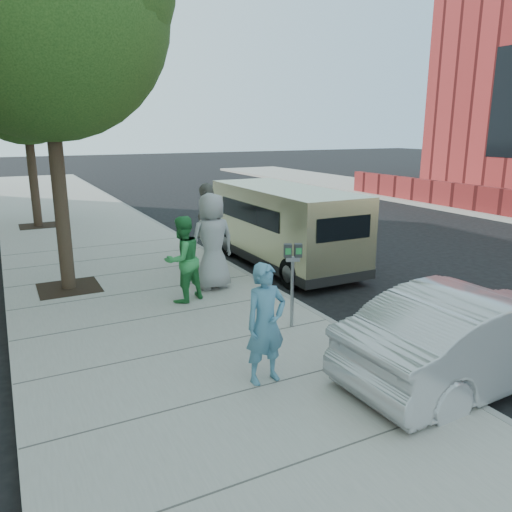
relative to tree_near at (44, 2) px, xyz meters
name	(u,v)px	position (x,y,z in m)	size (l,w,h in m)	color
ground	(218,313)	(2.25, -2.40, -5.55)	(120.00, 120.00, 0.00)	black
sidewalk	(165,319)	(1.25, -2.40, -5.47)	(5.00, 60.00, 0.15)	gray
curb_face	(284,298)	(3.69, -2.40, -5.47)	(0.12, 60.00, 0.16)	gray
tree_near	(44,2)	(0.00, 0.00, 0.00)	(4.62, 4.60, 7.53)	black
tree_far	(24,78)	(0.00, 7.60, -0.66)	(3.92, 3.80, 6.49)	black
parking_meter	(293,267)	(2.96, -3.88, -4.38)	(0.31, 0.20, 1.41)	gray
van	(282,224)	(5.04, 0.02, -4.51)	(1.80, 5.28, 1.95)	beige
sedan	(477,335)	(4.35, -6.35, -4.88)	(1.41, 4.05, 1.33)	#B0B1B7
person_officer	(266,324)	(1.71, -5.29, -4.61)	(0.58, 0.38, 1.58)	teal
person_green_shirt	(183,259)	(1.80, -1.84, -4.58)	(0.79, 0.62, 1.63)	#2F9046
person_gray_shirt	(212,242)	(2.59, -1.37, -4.42)	(0.96, 0.62, 1.96)	#969598
person_striped_polo	(208,228)	(2.97, -0.23, -4.38)	(1.19, 0.50, 2.03)	slate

